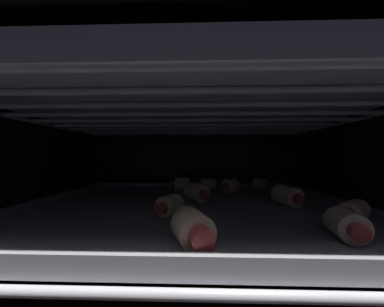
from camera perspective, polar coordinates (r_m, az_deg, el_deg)
The scene contains 27 objects.
ground_plane at distance 38.46cm, azimuth -0.45°, elevation -32.06°, with size 59.22×47.57×1.20cm, color black.
oven_wall_back at distance 56.07cm, azimuth 0.45°, elevation 0.15°, with size 59.22×1.20×40.61cm, color black.
oven_wall_left at distance 44.69cm, azimuth -40.90°, elevation 0.61°, with size 1.20×45.17×40.61cm, color black.
oven_wall_right at distance 43.03cm, azimuth 41.91°, elevation 0.66°, with size 1.20×45.17×40.61cm, color black.
oven_ceiling at distance 39.50cm, azimuth -0.44°, elevation 32.79°, with size 59.22×47.57×1.20cm, color black.
heating_element at distance 38.05cm, azimuth -0.44°, elevation 29.35°, with size 45.46×20.03×1.40cm.
oven_rack_lower at distance 34.10cm, azimuth -0.45°, elevation -16.18°, with size 54.24×44.27×0.78cm.
baking_tray_lower at distance 33.88cm, azimuth -0.45°, elevation -14.75°, with size 48.99×38.38×1.84cm.
pig_in_blanket_lower_0 at distance 18.65cm, azimuth 0.05°, elevation -20.42°, with size 4.13×6.09×3.12cm.
pig_in_blanket_lower_1 at distance 27.70cm, azimuth -6.34°, elevation -14.35°, with size 3.66×5.03×2.67cm.
pig_in_blanket_lower_2 at distance 35.82cm, azimuth 25.34°, elevation -10.86°, with size 4.09×5.41×3.06cm.
pig_in_blanket_lower_3 at distance 35.76cm, azimuth 1.37°, elevation -10.93°, with size 4.66×5.32×3.09cm.
pig_in_blanket_lower_4 at distance 47.01cm, azimuth 4.34°, elevation -8.69°, with size 5.20×3.55×2.77cm.
pig_in_blanket_lower_5 at distance 50.71cm, azimuth 18.99°, elevation -8.09°, with size 4.12×4.19×2.75cm.
pig_in_blanket_lower_6 at distance 24.72cm, azimuth 37.59°, elevation -15.72°, with size 3.26×4.79×2.77cm.
pig_in_blanket_lower_7 at distance 45.61cm, azimuth -2.70°, elevation -8.69°, with size 4.87×3.31×3.16cm.
pig_in_blanket_lower_8 at distance 44.52cm, azimuth 10.82°, elevation -8.92°, with size 4.55×4.95×3.08cm.
pig_in_blanket_lower_9 at distance 31.49cm, azimuth 38.86°, elevation -12.64°, with size 5.18×4.56×2.54cm.
oven_rack_upper at distance 33.43cm, azimuth -0.45°, elevation 9.46°, with size 54.14×44.27×0.68cm.
baking_tray_upper at distance 33.62cm, azimuth -0.45°, elevation 11.16°, with size 48.99×38.38×2.89cm.
pig_in_blanket_upper_0 at distance 48.35cm, azimuth -19.81°, elevation 9.49°, with size 3.72×5.15×2.65cm.
pig_in_blanket_upper_1 at distance 34.87cm, azimuth -16.63°, elevation 13.55°, with size 6.23×3.77×2.68cm.
pig_in_blanket_upper_2 at distance 32.72cm, azimuth -35.66°, elevation 14.84°, with size 6.09×4.51×2.90cm.
pig_in_blanket_upper_3 at distance 36.95cm, azimuth -25.76°, elevation 12.80°, with size 4.55×3.49×2.71cm.
pig_in_blanket_upper_4 at distance 44.29cm, azimuth 21.31°, elevation 10.50°, with size 4.71×4.50×2.72cm.
pig_in_blanket_upper_5 at distance 31.57cm, azimuth 22.45°, elevation 15.54°, with size 4.13×4.82×3.13cm.
pig_in_blanket_upper_6 at distance 20.26cm, azimuth 0.89°, elevation 24.44°, with size 4.66×4.21×2.69cm.
Camera 1 is at (1.25, -32.87, 19.34)cm, focal length 18.81 mm.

